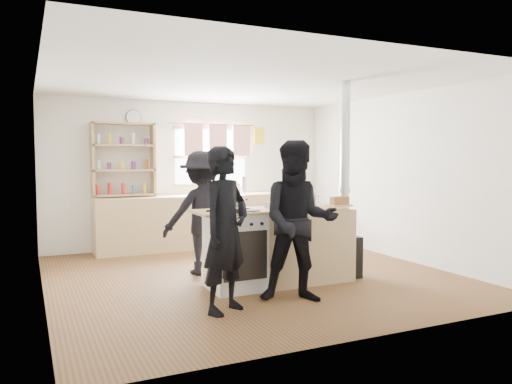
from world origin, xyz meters
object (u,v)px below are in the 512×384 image
(stockpot_counter, at_px, (307,199))
(person_far, at_px, (202,213))
(bread_board, at_px, (339,202))
(skillet_greens, at_px, (234,210))
(person_near_right, at_px, (299,221))
(flue_heater, at_px, (344,227))
(person_near_left, at_px, (226,230))
(thermos, at_px, (243,186))
(cooking_island, at_px, (280,246))
(roast_tray, at_px, (281,204))
(stockpot_stove, at_px, (236,202))

(stockpot_counter, distance_m, person_far, 1.40)
(bread_board, bearing_deg, person_far, 144.94)
(skillet_greens, relative_size, person_near_right, 0.17)
(skillet_greens, bearing_deg, person_far, 90.05)
(flue_heater, height_order, person_near_left, flue_heater)
(thermos, distance_m, person_far, 2.32)
(person_near_right, bearing_deg, thermos, 100.21)
(thermos, xyz_separation_m, cooking_island, (-0.71, -2.77, -0.58))
(roast_tray, bearing_deg, stockpot_stove, 176.34)
(person_near_left, bearing_deg, person_far, 48.79)
(person_near_right, bearing_deg, skillet_greens, 156.94)
(person_near_right, height_order, person_far, person_near_right)
(person_near_right, bearing_deg, person_near_left, -155.31)
(stockpot_counter, bearing_deg, skillet_greens, -165.79)
(cooking_island, bearing_deg, flue_heater, -1.85)
(stockpot_stove, distance_m, person_far, 0.85)
(bread_board, bearing_deg, skillet_greens, -176.99)
(person_near_left, distance_m, person_far, 1.70)
(thermos, distance_m, stockpot_counter, 2.68)
(skillet_greens, height_order, roast_tray, roast_tray)
(roast_tray, bearing_deg, person_near_left, -141.89)
(skillet_greens, distance_m, flue_heater, 1.63)
(stockpot_stove, height_order, stockpot_counter, stockpot_counter)
(stockpot_counter, height_order, person_near_right, person_near_right)
(cooking_island, bearing_deg, skillet_greens, -165.09)
(skillet_greens, xyz_separation_m, flue_heater, (1.59, 0.15, -0.31))
(cooking_island, bearing_deg, person_far, 126.36)
(cooking_island, relative_size, stockpot_stove, 8.51)
(stockpot_stove, distance_m, stockpot_counter, 0.97)
(thermos, bearing_deg, person_far, -127.04)
(thermos, distance_m, roast_tray, 2.77)
(cooking_island, relative_size, person_far, 1.21)
(flue_heater, bearing_deg, thermos, 94.12)
(cooking_island, distance_m, stockpot_stove, 0.77)
(bread_board, xyz_separation_m, person_near_right, (-0.95, -0.64, -0.12))
(stockpot_counter, xyz_separation_m, bread_board, (0.35, -0.21, -0.04))
(cooking_island, height_order, bread_board, bread_board)
(cooking_island, bearing_deg, bread_board, -7.54)
(thermos, relative_size, bread_board, 1.01)
(thermos, height_order, cooking_island, thermos)
(bread_board, relative_size, person_near_left, 0.17)
(cooking_island, height_order, flue_heater, flue_heater)
(cooking_island, relative_size, flue_heater, 0.79)
(stockpot_counter, xyz_separation_m, person_near_right, (-0.60, -0.84, -0.16))
(roast_tray, xyz_separation_m, stockpot_counter, (0.39, 0.02, 0.05))
(roast_tray, relative_size, person_far, 0.24)
(stockpot_counter, height_order, flue_heater, flue_heater)
(skillet_greens, xyz_separation_m, bread_board, (1.47, 0.08, 0.02))
(stockpot_stove, bearing_deg, stockpot_counter, -0.79)
(roast_tray, height_order, flue_heater, flue_heater)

